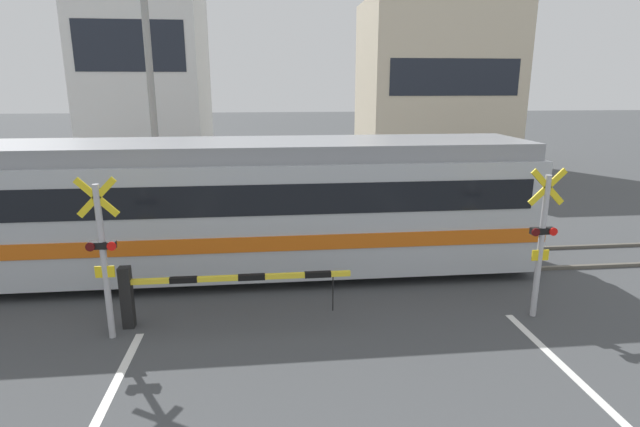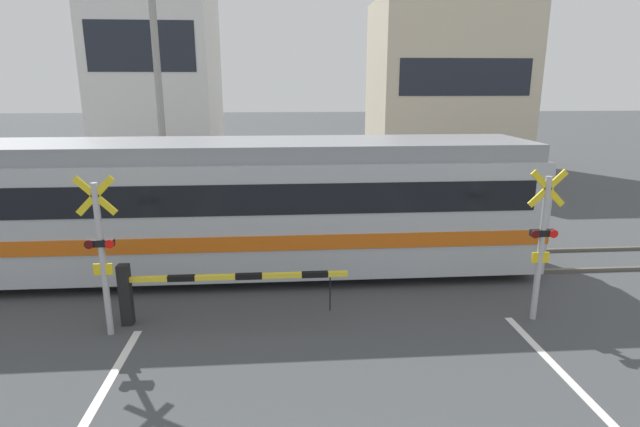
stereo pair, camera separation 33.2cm
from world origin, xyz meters
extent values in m
cube|color=#5B564C|center=(0.00, 9.17, 0.04)|extent=(50.00, 0.10, 0.08)
cube|color=#5B564C|center=(0.00, 10.60, 0.04)|extent=(50.00, 0.10, 0.08)
cube|color=#B7BCC1|center=(-5.05, 9.88, 1.46)|extent=(19.92, 2.74, 2.47)
cube|color=gray|center=(-5.05, 9.88, 2.88)|extent=(19.72, 2.41, 0.36)
cube|color=orange|center=(-5.05, 9.88, 1.09)|extent=(19.94, 2.79, 0.32)
cube|color=black|center=(-5.05, 9.88, 2.02)|extent=(19.12, 2.78, 0.64)
cylinder|color=black|center=(1.13, 9.17, 0.38)|extent=(0.76, 0.12, 0.76)
cylinder|color=black|center=(1.13, 10.60, 0.38)|extent=(0.76, 0.12, 0.76)
cube|color=black|center=(-3.67, 7.26, 0.58)|extent=(0.20, 0.20, 1.15)
cube|color=yellow|center=(-1.64, 7.26, 0.87)|extent=(4.05, 0.09, 0.09)
cube|color=black|center=(-2.66, 7.26, 0.87)|extent=(0.49, 0.10, 0.10)
cube|color=black|center=(-1.44, 7.26, 0.87)|extent=(0.49, 0.10, 0.10)
cube|color=black|center=(-0.22, 7.26, 0.87)|extent=(0.49, 0.10, 0.10)
cylinder|color=black|center=(0.06, 7.26, 0.48)|extent=(0.02, 0.02, 0.70)
cube|color=black|center=(3.67, 12.65, 0.58)|extent=(0.20, 0.20, 1.15)
cube|color=yellow|center=(1.64, 12.65, 0.87)|extent=(4.05, 0.09, 0.09)
cube|color=black|center=(2.66, 12.65, 0.87)|extent=(0.49, 0.10, 0.10)
cube|color=black|center=(1.44, 12.65, 0.87)|extent=(0.49, 0.10, 0.10)
cube|color=black|center=(0.22, 12.65, 0.87)|extent=(0.49, 0.10, 0.10)
cylinder|color=black|center=(-0.06, 12.65, 0.48)|extent=(0.02, 0.02, 0.70)
cylinder|color=#B2B2B7|center=(-3.87, 6.90, 1.36)|extent=(0.11, 0.11, 2.72)
cube|color=yellow|center=(-3.87, 6.90, 2.50)|extent=(0.68, 0.04, 0.68)
cube|color=yellow|center=(-3.87, 6.90, 2.50)|extent=(0.68, 0.04, 0.68)
cube|color=black|center=(-3.87, 6.90, 1.69)|extent=(0.44, 0.12, 0.12)
cylinder|color=#4C0C0C|center=(-4.04, 6.83, 1.69)|extent=(0.15, 0.03, 0.15)
cylinder|color=red|center=(-3.70, 6.83, 1.69)|extent=(0.15, 0.03, 0.15)
cube|color=yellow|center=(-3.87, 6.88, 1.22)|extent=(0.32, 0.03, 0.20)
cylinder|color=#B2B2B7|center=(3.87, 6.90, 1.36)|extent=(0.11, 0.11, 2.72)
cube|color=yellow|center=(3.87, 6.90, 2.50)|extent=(0.68, 0.04, 0.68)
cube|color=yellow|center=(3.87, 6.90, 2.50)|extent=(0.68, 0.04, 0.68)
cube|color=black|center=(3.87, 6.90, 1.69)|extent=(0.44, 0.12, 0.12)
cylinder|color=#4C0C0C|center=(3.70, 6.83, 1.69)|extent=(0.15, 0.03, 0.15)
cylinder|color=red|center=(4.04, 6.83, 1.69)|extent=(0.15, 0.03, 0.15)
cube|color=yellow|center=(3.87, 6.88, 1.22)|extent=(0.32, 0.03, 0.20)
cylinder|color=#33384C|center=(0.75, 14.30, 0.42)|extent=(0.13, 0.13, 0.84)
cylinder|color=#33384C|center=(0.89, 14.30, 0.42)|extent=(0.13, 0.13, 0.84)
cube|color=maroon|center=(0.82, 14.30, 1.17)|extent=(0.38, 0.22, 0.67)
sphere|color=tan|center=(0.82, 14.30, 1.63)|extent=(0.23, 0.23, 0.23)
cube|color=white|center=(-6.79, 24.58, 5.35)|extent=(5.53, 5.59, 10.70)
cube|color=#1E232D|center=(-6.79, 21.77, 5.88)|extent=(4.65, 0.03, 2.14)
cube|color=beige|center=(7.71, 24.58, 4.19)|extent=(7.39, 5.59, 8.38)
cube|color=#1E232D|center=(7.71, 21.77, 4.61)|extent=(6.21, 0.03, 1.68)
cylinder|color=gray|center=(-4.62, 15.15, 3.57)|extent=(0.22, 0.22, 7.14)
camera|label=1|loc=(-1.12, -1.34, 4.28)|focal=28.00mm
camera|label=2|loc=(-0.79, -1.37, 4.28)|focal=28.00mm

